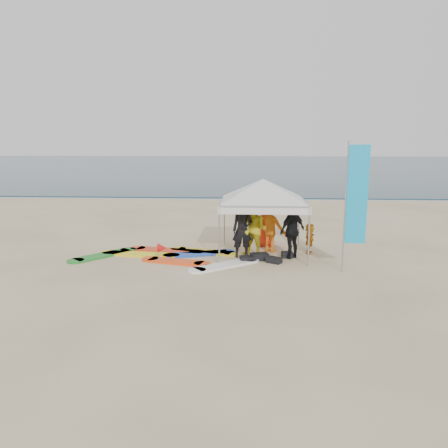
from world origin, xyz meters
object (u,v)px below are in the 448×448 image
Objects in this scene: person_seated at (310,238)px; feather_flag at (356,196)px; canopy_tent at (263,179)px; surfboard_spread at (172,256)px; marker_pennant at (162,248)px; person_orange_b at (265,225)px; person_black_b at (292,231)px; person_black_a at (242,230)px; person_orange_a at (271,226)px; person_yellow at (254,230)px.

feather_flag is (0.96, -2.13, 1.72)m from person_seated.
canopy_tent is 0.65× the size of surfboard_spread.
marker_pennant reaches higher than surfboard_spread.
person_orange_b is at bearing 65.93° from person_seated.
person_orange_b is 1.49× the size of person_seated.
person_orange_b is 4.15m from marker_pennant.
person_orange_b is (-0.81, 1.61, -0.15)m from person_black_b.
person_black_a is at bearing 59.44° from person_orange_b.
person_black_a is 1.82m from canopy_tent.
person_black_a reaches higher than person_seated.
feather_flag is at bearing 168.89° from person_orange_a.
person_black_a is 1.75× the size of person_seated.
feather_flag is at bearing 95.29° from person_black_b.
person_orange_b is (-0.17, 0.78, -0.14)m from person_orange_a.
canopy_tent is at bearing 82.40° from person_orange_a.
person_seated is at bearing 114.36° from feather_flag.
marker_pennant is 0.11× the size of surfboard_spread.
person_black_a is 1.18× the size of person_orange_b.
person_orange_a is at bearing 26.26° from marker_pennant.
person_yellow is 2.00m from person_seated.
person_yellow is at bearing 7.31° from person_black_a.
feather_flag is at bearing 125.06° from person_orange_b.
person_black_b is 1.81m from person_orange_b.
feather_flag reaches higher than person_orange_b.
person_orange_a is at bearing 134.59° from feather_flag.
canopy_tent is (0.67, 0.44, 1.63)m from person_black_a.
person_black_b is 1.19× the size of person_orange_b.
person_orange_a is 3.54m from surfboard_spread.
feather_flag reaches higher than person_orange_a.
marker_pennant is at bearing 33.79° from person_orange_b.
person_orange_b reaches higher than surfboard_spread.
person_orange_a reaches higher than person_orange_b.
person_black_b is (0.64, -0.83, 0.01)m from person_orange_a.
person_orange_a is 1.18× the size of person_orange_b.
person_black_a reaches higher than person_yellow.
marker_pennant is (-2.88, -1.04, -0.41)m from person_yellow.
person_black_a is at bearing 113.85° from person_seated.
canopy_tent is (0.29, 0.33, 1.64)m from person_yellow.
canopy_tent is at bearing 142.81° from feather_flag.
person_yellow is 3.55m from feather_flag.
person_orange_a is at bearing 99.12° from person_orange_b.
person_orange_a is 1.37m from person_seated.
person_yellow is at bearing 70.51° from person_orange_b.
person_orange_b is at bearing 99.68° from person_yellow.
person_yellow is 2.84× the size of marker_pennant.
person_yellow is 1.25m from person_black_b.
person_orange_b is at bearing 83.07° from canopy_tent.
person_orange_a is at bearing 74.52° from person_yellow.
person_orange_b is 3.63m from surfboard_spread.
person_seated is 0.18× the size of surfboard_spread.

